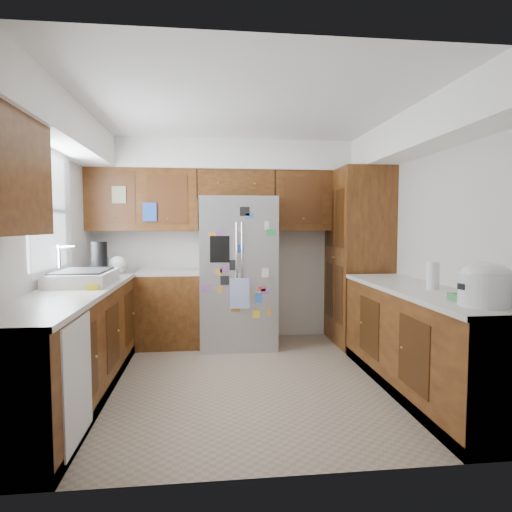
{
  "coord_description": "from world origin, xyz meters",
  "views": [
    {
      "loc": [
        -0.35,
        -3.96,
        1.46
      ],
      "look_at": [
        0.13,
        0.35,
        1.15
      ],
      "focal_mm": 30.0,
      "sensor_mm": 36.0,
      "label": 1
    }
  ],
  "objects_px": {
    "pantry": "(358,257)",
    "fridge": "(237,272)",
    "rice_cooker": "(485,283)",
    "paper_towel": "(433,276)"
  },
  "relations": [
    {
      "from": "rice_cooker",
      "to": "paper_towel",
      "type": "distance_m",
      "value": 0.75
    },
    {
      "from": "fridge",
      "to": "rice_cooker",
      "type": "xyz_separation_m",
      "value": [
        1.5,
        -2.5,
        0.17
      ]
    },
    {
      "from": "pantry",
      "to": "fridge",
      "type": "bearing_deg",
      "value": 177.94
    },
    {
      "from": "pantry",
      "to": "fridge",
      "type": "xyz_separation_m",
      "value": [
        -1.5,
        0.05,
        -0.17
      ]
    },
    {
      "from": "fridge",
      "to": "paper_towel",
      "type": "relative_size",
      "value": 7.61
    },
    {
      "from": "paper_towel",
      "to": "rice_cooker",
      "type": "bearing_deg",
      "value": -93.16
    },
    {
      "from": "fridge",
      "to": "rice_cooker",
      "type": "relative_size",
      "value": 5.21
    },
    {
      "from": "rice_cooker",
      "to": "paper_towel",
      "type": "bearing_deg",
      "value": 86.84
    },
    {
      "from": "fridge",
      "to": "rice_cooker",
      "type": "distance_m",
      "value": 2.92
    },
    {
      "from": "fridge",
      "to": "paper_towel",
      "type": "height_order",
      "value": "fridge"
    }
  ]
}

